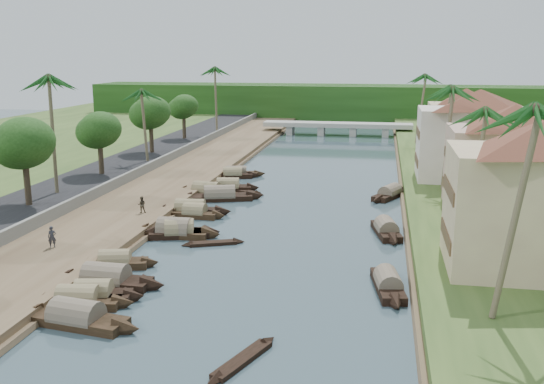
% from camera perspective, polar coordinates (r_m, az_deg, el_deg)
% --- Properties ---
extents(ground, '(220.00, 220.00, 0.00)m').
position_cam_1_polar(ground, '(46.41, -0.66, -6.31)').
color(ground, '#374B53').
rests_on(ground, ground).
extents(left_bank, '(10.00, 180.00, 0.80)m').
position_cam_1_polar(left_bank, '(69.18, -10.56, 0.30)').
color(left_bank, brown).
rests_on(left_bank, ground).
extents(right_bank, '(16.00, 180.00, 1.20)m').
position_cam_1_polar(right_bank, '(65.56, 19.38, -0.75)').
color(right_bank, '#2E471C').
rests_on(right_bank, ground).
extents(road, '(8.00, 180.00, 1.40)m').
position_cam_1_polar(road, '(72.56, -16.86, 0.78)').
color(road, black).
rests_on(road, ground).
extents(retaining_wall, '(0.40, 180.00, 1.10)m').
position_cam_1_polar(retaining_wall, '(70.58, -13.79, 1.18)').
color(retaining_wall, slate).
rests_on(retaining_wall, left_bank).
extents(treeline, '(120.00, 14.00, 8.00)m').
position_cam_1_polar(treeline, '(143.69, 7.04, 8.36)').
color(treeline, '#17380F').
rests_on(treeline, ground).
extents(bridge, '(28.00, 4.00, 2.40)m').
position_cam_1_polar(bridge, '(116.10, 6.17, 6.18)').
color(bridge, '#9B9A91').
rests_on(bridge, ground).
extents(building_mid, '(14.11, 14.11, 9.70)m').
position_cam_1_polar(building_mid, '(58.89, 21.60, 3.08)').
color(building_mid, tan).
rests_on(building_mid, right_bank).
extents(building_far, '(15.59, 15.59, 10.20)m').
position_cam_1_polar(building_far, '(72.34, 18.77, 5.19)').
color(building_far, silver).
rests_on(building_far, right_bank).
extents(building_distant, '(12.62, 12.62, 9.20)m').
position_cam_1_polar(building_distant, '(92.22, 17.63, 6.50)').
color(building_distant, beige).
rests_on(building_distant, right_bank).
extents(sampan_0, '(8.67, 2.91, 2.24)m').
position_cam_1_polar(sampan_0, '(37.33, -17.93, -11.24)').
color(sampan_0, black).
rests_on(sampan_0, ground).
extents(sampan_1, '(6.75, 2.69, 2.00)m').
position_cam_1_polar(sampan_1, '(40.37, -16.43, -9.27)').
color(sampan_1, black).
rests_on(sampan_1, ground).
extents(sampan_2, '(7.35, 2.35, 1.95)m').
position_cam_1_polar(sampan_2, '(39.81, -17.77, -9.69)').
color(sampan_2, black).
rests_on(sampan_2, ground).
extents(sampan_3, '(8.65, 2.16, 2.30)m').
position_cam_1_polar(sampan_3, '(42.65, -15.34, -7.97)').
color(sampan_3, black).
rests_on(sampan_3, ground).
extents(sampan_4, '(6.68, 3.04, 1.91)m').
position_cam_1_polar(sampan_4, '(45.90, -14.56, -6.43)').
color(sampan_4, black).
rests_on(sampan_4, ground).
extents(sampan_5, '(7.35, 3.65, 2.28)m').
position_cam_1_polar(sampan_5, '(52.28, -8.69, -3.75)').
color(sampan_5, black).
rests_on(sampan_5, ground).
extents(sampan_6, '(8.28, 2.27, 2.43)m').
position_cam_1_polar(sampan_6, '(52.51, -9.14, -3.68)').
color(sampan_6, black).
rests_on(sampan_6, ground).
extents(sampan_7, '(8.38, 2.62, 2.20)m').
position_cam_1_polar(sampan_7, '(59.32, -7.70, -1.70)').
color(sampan_7, black).
rests_on(sampan_7, ground).
extents(sampan_8, '(6.27, 1.87, 1.97)m').
position_cam_1_polar(sampan_8, '(58.18, -7.27, -1.99)').
color(sampan_8, black).
rests_on(sampan_8, ground).
extents(sampan_9, '(9.75, 4.66, 2.41)m').
position_cam_1_polar(sampan_9, '(64.67, -4.96, -0.40)').
color(sampan_9, black).
rests_on(sampan_9, ground).
extents(sampan_10, '(8.58, 2.81, 2.31)m').
position_cam_1_polar(sampan_10, '(66.79, -6.19, 0.00)').
color(sampan_10, black).
rests_on(sampan_10, ground).
extents(sampan_11, '(7.52, 2.90, 2.13)m').
position_cam_1_polar(sampan_11, '(69.10, -4.16, 0.48)').
color(sampan_11, black).
rests_on(sampan_11, ground).
extents(sampan_12, '(7.72, 3.07, 1.86)m').
position_cam_1_polar(sampan_12, '(77.00, -3.38, 1.78)').
color(sampan_12, black).
rests_on(sampan_12, ground).
extents(sampan_13, '(7.03, 3.31, 1.93)m').
position_cam_1_polar(sampan_13, '(76.02, -3.74, 1.63)').
color(sampan_13, black).
rests_on(sampan_13, ground).
extents(sampan_14, '(2.65, 7.91, 1.93)m').
position_cam_1_polar(sampan_14, '(41.23, 10.86, -8.49)').
color(sampan_14, black).
rests_on(sampan_14, ground).
extents(sampan_15, '(3.08, 7.66, 2.04)m').
position_cam_1_polar(sampan_15, '(53.30, 10.70, -3.51)').
color(sampan_15, black).
rests_on(sampan_15, ground).
extents(sampan_16, '(4.83, 7.87, 1.99)m').
position_cam_1_polar(sampan_16, '(66.86, 11.04, -0.16)').
color(sampan_16, black).
rests_on(sampan_16, ground).
extents(canoe_0, '(3.02, 6.00, 0.81)m').
position_cam_1_polar(canoe_0, '(31.92, -2.80, -15.54)').
color(canoe_0, black).
rests_on(canoe_0, ground).
extents(canoe_1, '(5.20, 2.79, 0.85)m').
position_cam_1_polar(canoe_1, '(49.90, -5.57, -4.85)').
color(canoe_1, black).
rests_on(canoe_1, ground).
extents(canoe_2, '(5.91, 3.57, 0.90)m').
position_cam_1_polar(canoe_2, '(68.16, -2.79, 0.06)').
color(canoe_2, black).
rests_on(canoe_2, ground).
extents(palm_0, '(3.20, 3.20, 12.95)m').
position_cam_1_polar(palm_0, '(33.09, 21.98, 6.84)').
color(palm_0, brown).
rests_on(palm_0, ground).
extents(palm_1, '(3.20, 3.20, 11.18)m').
position_cam_1_polar(palm_1, '(51.70, 18.91, 7.04)').
color(palm_1, brown).
rests_on(palm_1, ground).
extents(palm_2, '(3.20, 3.20, 12.12)m').
position_cam_1_polar(palm_2, '(65.19, 16.36, 9.11)').
color(palm_2, brown).
rests_on(palm_2, ground).
extents(palm_3, '(3.20, 3.20, 11.41)m').
position_cam_1_polar(palm_3, '(81.49, 15.90, 9.34)').
color(palm_3, brown).
rests_on(palm_3, ground).
extents(palm_5, '(3.20, 3.20, 13.17)m').
position_cam_1_polar(palm_5, '(64.11, -20.32, 9.85)').
color(palm_5, brown).
rests_on(palm_5, ground).
extents(palm_6, '(3.20, 3.20, 10.70)m').
position_cam_1_polar(palm_6, '(80.62, -11.98, 9.16)').
color(palm_6, brown).
rests_on(palm_6, ground).
extents(palm_7, '(3.20, 3.20, 12.20)m').
position_cam_1_polar(palm_7, '(98.95, 13.82, 10.45)').
color(palm_7, brown).
rests_on(palm_7, ground).
extents(palm_8, '(3.20, 3.20, 12.86)m').
position_cam_1_polar(palm_8, '(107.60, -5.34, 11.38)').
color(palm_8, brown).
rests_on(palm_8, ground).
extents(tree_2, '(5.46, 5.46, 8.05)m').
position_cam_1_polar(tree_2, '(60.28, -22.34, 4.18)').
color(tree_2, '#473B28').
rests_on(tree_2, ground).
extents(tree_3, '(4.82, 4.82, 7.10)m').
position_cam_1_polar(tree_3, '(73.53, -15.96, 5.54)').
color(tree_3, '#473B28').
rests_on(tree_3, ground).
extents(tree_4, '(5.31, 5.31, 7.80)m').
position_cam_1_polar(tree_4, '(88.04, -11.39, 7.25)').
color(tree_4, '#473B28').
rests_on(tree_4, ground).
extents(tree_5, '(4.45, 4.45, 7.03)m').
position_cam_1_polar(tree_5, '(101.80, -8.33, 7.87)').
color(tree_5, '#473B28').
rests_on(tree_5, ground).
extents(tree_6, '(4.22, 4.22, 6.39)m').
position_cam_1_polar(tree_6, '(76.98, 22.04, 4.90)').
color(tree_6, '#473B28').
rests_on(tree_6, ground).
extents(person_near, '(0.73, 0.64, 1.67)m').
position_cam_1_polar(person_near, '(49.17, -20.00, -4.00)').
color(person_near, '#2B2C34').
rests_on(person_near, left_bank).
extents(person_far, '(0.91, 0.81, 1.55)m').
position_cam_1_polar(person_far, '(57.47, -12.17, -1.17)').
color(person_far, '#3A3528').
rests_on(person_far, left_bank).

